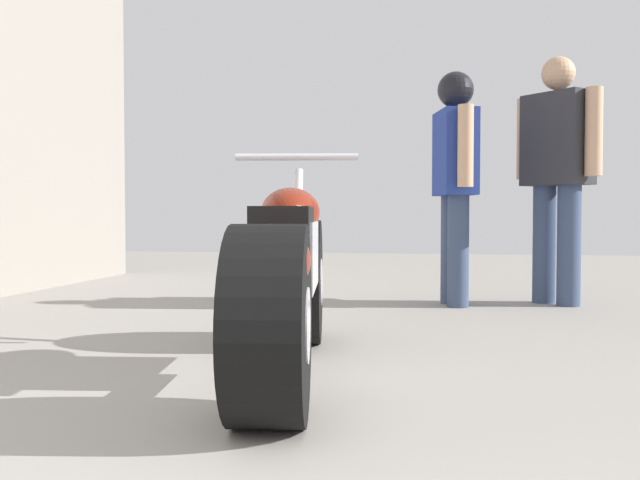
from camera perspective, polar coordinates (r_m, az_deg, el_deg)
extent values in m
plane|color=gray|center=(3.64, 0.89, -8.20)|extent=(16.70, 16.70, 0.00)
cylinder|color=black|center=(3.58, -1.79, -3.38)|extent=(0.31, 0.64, 0.62)
cylinder|color=silver|center=(3.58, -1.79, -3.38)|extent=(0.27, 0.26, 0.24)
cylinder|color=black|center=(2.19, -4.09, -6.83)|extent=(0.31, 0.64, 0.62)
cylinder|color=silver|center=(2.19, -4.09, -6.83)|extent=(0.27, 0.26, 0.24)
cube|color=silver|center=(2.87, -2.67, -1.23)|extent=(0.31, 0.64, 0.27)
ellipsoid|color=maroon|center=(3.08, -2.36, 2.24)|extent=(0.31, 0.53, 0.21)
cube|color=black|center=(2.69, -2.96, 1.65)|extent=(0.27, 0.49, 0.10)
ellipsoid|color=maroon|center=(2.22, -3.98, -1.69)|extent=(0.30, 0.45, 0.23)
cylinder|color=silver|center=(3.53, -1.83, 1.27)|extent=(0.08, 0.25, 0.56)
cylinder|color=silver|center=(3.50, -1.88, 6.66)|extent=(0.60, 0.11, 0.03)
cylinder|color=silver|center=(2.62, -6.13, -7.41)|extent=(0.15, 0.54, 0.09)
cylinder|color=#384766|center=(5.47, 17.52, -0.34)|extent=(0.23, 0.23, 0.86)
cylinder|color=#384766|center=(5.34, 19.31, -0.42)|extent=(0.23, 0.23, 0.86)
cube|color=#2D2D33|center=(5.43, 18.49, 7.65)|extent=(0.51, 0.52, 0.66)
cylinder|color=tan|center=(5.61, 16.08, 7.76)|extent=(0.17, 0.17, 0.60)
cylinder|color=tan|center=(5.25, 21.08, 8.11)|extent=(0.17, 0.17, 0.60)
sphere|color=tan|center=(5.49, 18.55, 12.55)|extent=(0.24, 0.24, 0.24)
cylinder|color=#384766|center=(5.07, 11.00, -0.89)|extent=(0.18, 0.18, 0.78)
cylinder|color=#384766|center=(5.26, 10.46, -0.78)|extent=(0.18, 0.18, 0.78)
cube|color=navy|center=(5.18, 10.78, 6.85)|extent=(0.33, 0.48, 0.60)
cylinder|color=tan|center=(4.92, 11.58, 7.40)|extent=(0.13, 0.13, 0.55)
cylinder|color=tan|center=(5.44, 10.05, 6.89)|extent=(0.13, 0.13, 0.55)
sphere|color=black|center=(5.23, 10.81, 11.56)|extent=(0.22, 0.22, 0.22)
sphere|color=black|center=(5.23, 10.81, 11.74)|extent=(0.26, 0.26, 0.26)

